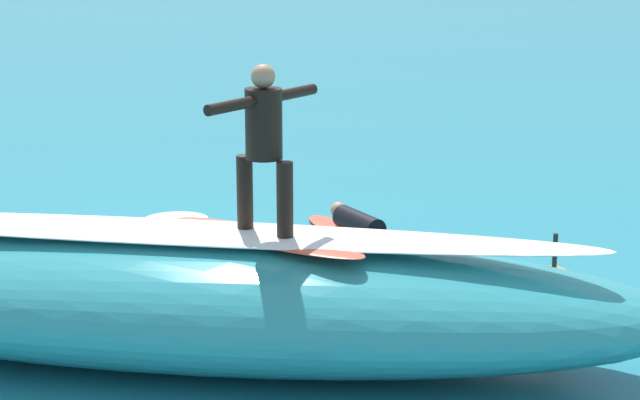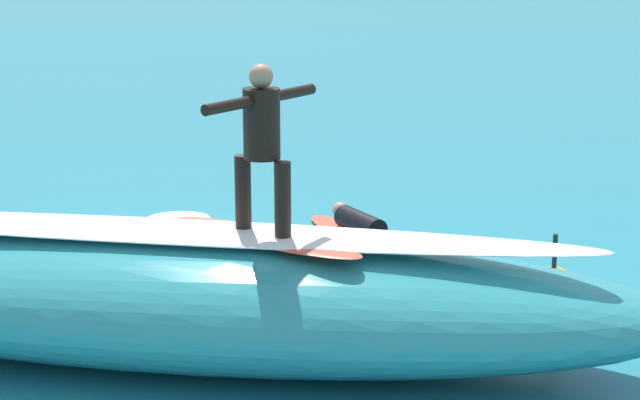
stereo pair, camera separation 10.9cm
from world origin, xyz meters
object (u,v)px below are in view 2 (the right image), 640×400
at_px(surfboard_paddling, 360,237).
at_px(surfer_paddling, 366,227).
at_px(surfer_riding, 262,137).
at_px(buoy_marker, 553,290).
at_px(surfboard_riding, 263,237).

height_order(surfboard_paddling, surfer_paddling, surfer_paddling).
xyz_separation_m(surfer_riding, surfer_paddling, (-0.53, -4.06, -1.94)).
bearing_deg(buoy_marker, surfboard_riding, 31.80).
height_order(surfboard_paddling, buoy_marker, buoy_marker).
xyz_separation_m(surfer_riding, buoy_marker, (-2.72, -1.69, -1.88)).
distance_m(surfer_riding, surfboard_paddling, 4.68).
xyz_separation_m(surfboard_paddling, surfer_paddling, (-0.08, 0.10, 0.16)).
relative_size(surfboard_riding, surfer_riding, 1.41).
bearing_deg(surfboard_riding, surfer_paddling, -68.50).
distance_m(surfer_paddling, buoy_marker, 3.23).
xyz_separation_m(surfboard_riding, surfer_paddling, (-0.53, -4.06, -1.01)).
bearing_deg(surfer_riding, surfboard_riding, -61.08).
relative_size(surfboard_paddling, buoy_marker, 2.76).
height_order(surfboard_riding, surfer_riding, surfer_riding).
bearing_deg(surfboard_paddling, surfboard_riding, 136.06).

